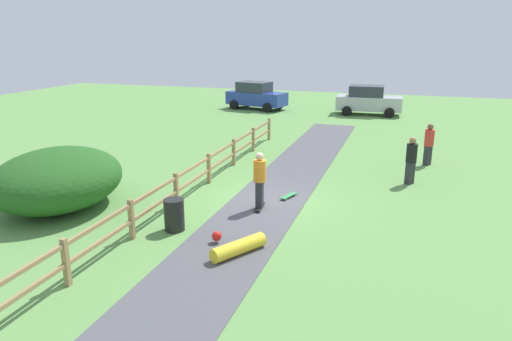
{
  "coord_description": "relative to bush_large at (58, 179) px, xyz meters",
  "views": [
    {
      "loc": [
        4.13,
        -14.01,
        5.29
      ],
      "look_at": [
        -0.42,
        0.08,
        1.0
      ],
      "focal_mm": 33.58,
      "sensor_mm": 36.0,
      "label": 1
    }
  ],
  "objects": [
    {
      "name": "parked_car_silver",
      "position": [
        7.49,
        20.9,
        0.02
      ],
      "size": [
        4.27,
        2.13,
        1.92
      ],
      "color": "#B7B7BC",
      "rests_on": "ground_plane"
    },
    {
      "name": "bystander_red",
      "position": [
        11.01,
        8.84,
        0.02
      ],
      "size": [
        0.53,
        0.53,
        1.72
      ],
      "color": "#2D2D33",
      "rests_on": "ground_plane"
    },
    {
      "name": "parked_car_blue",
      "position": [
        -0.32,
        20.91,
        0.02
      ],
      "size": [
        4.47,
        2.68,
        1.92
      ],
      "color": "#283D99",
      "rests_on": "ground_plane"
    },
    {
      "name": "bystander_black",
      "position": [
        10.35,
        5.93,
        0.01
      ],
      "size": [
        0.53,
        0.53,
        1.72
      ],
      "color": "#2D2D33",
      "rests_on": "ground_plane"
    },
    {
      "name": "skater_fallen",
      "position": [
        6.36,
        -1.36,
        -0.74
      ],
      "size": [
        1.45,
        1.51,
        0.36
      ],
      "color": "yellow",
      "rests_on": "asphalt_path"
    },
    {
      "name": "asphalt_path",
      "position": [
        6.01,
        2.49,
        -0.93
      ],
      "size": [
        2.4,
        28.0,
        0.02
      ],
      "primitive_type": "cube",
      "color": "#515156",
      "rests_on": "ground_plane"
    },
    {
      "name": "skater_riding",
      "position": [
        5.97,
        1.77,
        0.09
      ],
      "size": [
        0.41,
        0.81,
        1.8
      ],
      "color": "black",
      "rests_on": "asphalt_path"
    },
    {
      "name": "skateboard_loose",
      "position": [
        6.58,
        3.06,
        -0.85
      ],
      "size": [
        0.44,
        0.82,
        0.08
      ],
      "color": "#338C4C",
      "rests_on": "asphalt_path"
    },
    {
      "name": "trash_bin",
      "position": [
        4.21,
        -0.5,
        -0.49
      ],
      "size": [
        0.56,
        0.56,
        0.9
      ],
      "primitive_type": "cylinder",
      "color": "black",
      "rests_on": "ground_plane"
    },
    {
      "name": "wooden_fence",
      "position": [
        3.41,
        2.49,
        -0.27
      ],
      "size": [
        0.12,
        18.12,
        1.1
      ],
      "color": "#997A51",
      "rests_on": "ground_plane"
    },
    {
      "name": "bush_large",
      "position": [
        0.0,
        0.0,
        0.0
      ],
      "size": [
        3.63,
        4.35,
        1.87
      ],
      "primitive_type": "ellipsoid",
      "color": "#23561E",
      "rests_on": "ground_plane"
    },
    {
      "name": "ground_plane",
      "position": [
        6.01,
        2.49,
        -0.94
      ],
      "size": [
        60.0,
        60.0,
        0.0
      ],
      "primitive_type": "plane",
      "color": "#60934C"
    }
  ]
}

